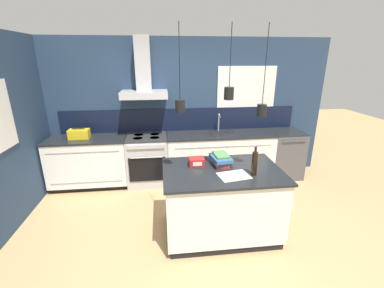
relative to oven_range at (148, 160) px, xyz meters
The scene contains 13 objects.
ground_plane 1.86m from the oven_range, 68.95° to the right, with size 16.00×16.00×0.00m, color tan.
wall_back 1.14m from the oven_range, 26.82° to the left, with size 5.60×2.05×2.60m.
wall_left 2.21m from the oven_range, 150.96° to the right, with size 0.08×3.80×2.60m.
counter_run_left 1.04m from the oven_range, behind, with size 1.36×0.64×0.91m.
counter_run_sink 1.35m from the oven_range, ahead, with size 1.99×0.64×1.25m.
oven_range is the anchor object (origin of this frame).
dishwasher 2.65m from the oven_range, ahead, with size 0.61×0.65×0.91m.
kitchen_island 1.88m from the oven_range, 57.30° to the right, with size 1.49×0.99×0.91m.
bottle_on_island 2.31m from the oven_range, 52.41° to the right, with size 0.07×0.07×0.35m.
book_stack 1.83m from the oven_range, 53.85° to the right, with size 0.28×0.36×0.14m.
red_supply_box 1.65m from the oven_range, 63.12° to the right, with size 0.19×0.16×0.10m.
paper_pile 2.14m from the oven_range, 57.89° to the right, with size 0.40×0.32×0.01m.
yellow_toolbox 1.27m from the oven_range, behind, with size 0.34×0.18×0.19m.
Camera 1 is at (-0.36, -2.77, 2.25)m, focal length 24.00 mm.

